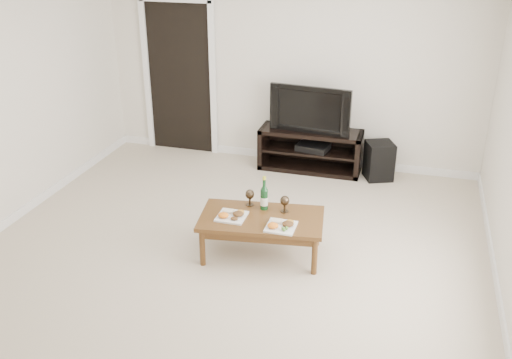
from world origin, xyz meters
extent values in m
plane|color=#BCAC97|center=(0.00, 0.00, 0.00)|extent=(5.50, 5.50, 0.00)
cube|color=silver|center=(0.00, 2.77, 1.30)|extent=(5.00, 0.04, 2.60)
cube|color=black|center=(-1.55, 2.73, 1.02)|extent=(0.90, 0.02, 2.05)
cube|color=black|center=(0.35, 2.50, 0.28)|extent=(1.33, 0.45, 0.55)
imported|color=black|center=(0.35, 2.50, 0.85)|extent=(1.06, 0.25, 0.60)
cube|color=black|center=(0.39, 2.48, 0.33)|extent=(0.44, 0.36, 0.08)
cube|color=black|center=(1.25, 2.46, 0.24)|extent=(0.42, 0.42, 0.48)
cube|color=#533317|center=(0.31, 0.27, 0.21)|extent=(1.26, 0.80, 0.42)
cube|color=white|center=(0.03, 0.19, 0.45)|extent=(0.27, 0.27, 0.07)
cube|color=white|center=(0.53, 0.12, 0.45)|extent=(0.27, 0.27, 0.07)
cylinder|color=#0F3918|center=(0.28, 0.44, 0.59)|extent=(0.07, 0.07, 0.35)
camera|label=1|loc=(1.59, -4.39, 3.02)|focal=40.00mm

